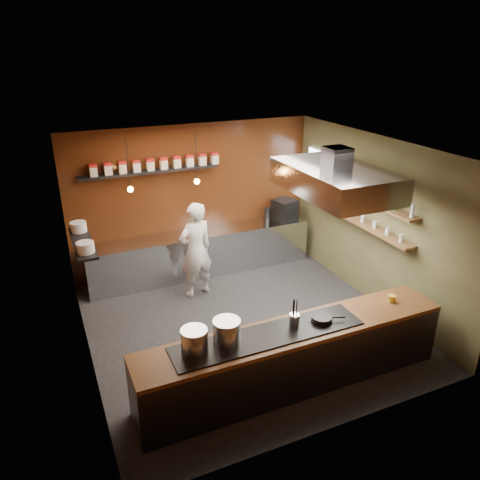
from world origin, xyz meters
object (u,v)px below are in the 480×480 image
chef (196,250)px  stockpot_large (194,341)px  espresso_machine (285,210)px  extractor_hood (335,180)px  stockpot_small (227,332)px

chef → stockpot_large: bearing=57.7°
chef → espresso_machine: bearing=-174.0°
espresso_machine → chef: 2.43m
extractor_hood → stockpot_small: extractor_hood is taller
extractor_hood → stockpot_large: size_ratio=6.04×
stockpot_large → chef: 3.09m
stockpot_large → stockpot_small: size_ratio=0.95×
stockpot_large → chef: chef is taller
chef → stockpot_small: bearing=65.5°
stockpot_small → chef: chef is taller
extractor_hood → stockpot_small: 2.90m
extractor_hood → chef: bearing=133.8°
stockpot_small → espresso_machine: (2.86, 3.70, 0.01)m
stockpot_large → stockpot_small: stockpot_small is taller
stockpot_large → chef: (1.01, 2.92, -0.19)m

